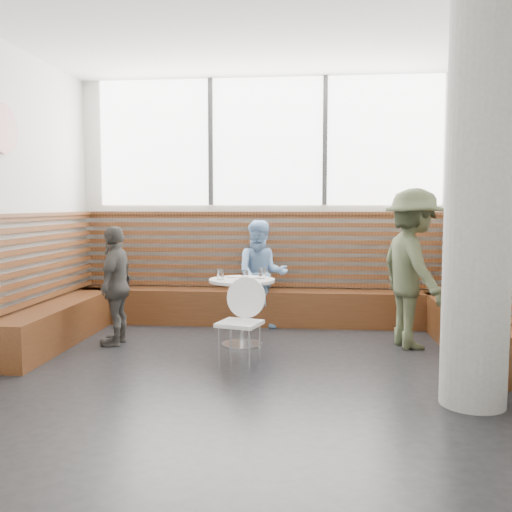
# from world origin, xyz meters

# --- Properties ---
(room) EXTENTS (5.00, 5.00, 3.20)m
(room) POSITION_xyz_m (0.00, 0.00, 1.60)
(room) COLOR silver
(room) RESTS_ON ground
(booth) EXTENTS (5.00, 2.50, 1.44)m
(booth) POSITION_xyz_m (0.00, 1.77, 0.41)
(booth) COLOR #482612
(booth) RESTS_ON ground
(concrete_column) EXTENTS (0.50, 0.50, 3.20)m
(concrete_column) POSITION_xyz_m (1.85, -0.60, 1.60)
(concrete_column) COLOR gray
(concrete_column) RESTS_ON ground
(wall_art) EXTENTS (0.03, 0.50, 0.50)m
(wall_art) POSITION_xyz_m (-2.46, 0.40, 2.30)
(wall_art) COLOR white
(wall_art) RESTS_ON room
(cafe_table) EXTENTS (0.72, 0.72, 0.74)m
(cafe_table) POSITION_xyz_m (-0.16, 1.07, 0.53)
(cafe_table) COLOR silver
(cafe_table) RESTS_ON ground
(cafe_chair) EXTENTS (0.40, 0.39, 0.84)m
(cafe_chair) POSITION_xyz_m (-0.09, 0.35, 0.49)
(cafe_chair) COLOR white
(cafe_chair) RESTS_ON ground
(adult_man) EXTENTS (0.93, 1.25, 1.72)m
(adult_man) POSITION_xyz_m (1.68, 1.20, 0.86)
(adult_man) COLOR #3F472F
(adult_man) RESTS_ON ground
(child_back) EXTENTS (0.72, 0.60, 1.36)m
(child_back) POSITION_xyz_m (-0.03, 1.96, 0.68)
(child_back) COLOR #7DA6D9
(child_back) RESTS_ON ground
(child_left) EXTENTS (0.32, 0.77, 1.32)m
(child_left) POSITION_xyz_m (-1.56, 1.01, 0.66)
(child_left) COLOR #44413E
(child_left) RESTS_ON ground
(plate_near) EXTENTS (0.19, 0.19, 0.01)m
(plate_near) POSITION_xyz_m (-0.26, 1.21, 0.75)
(plate_near) COLOR white
(plate_near) RESTS_ON cafe_table
(plate_far) EXTENTS (0.19, 0.19, 0.01)m
(plate_far) POSITION_xyz_m (-0.06, 1.19, 0.75)
(plate_far) COLOR white
(plate_far) RESTS_ON cafe_table
(glass_left) EXTENTS (0.07, 0.07, 0.12)m
(glass_left) POSITION_xyz_m (-0.39, 1.00, 0.80)
(glass_left) COLOR white
(glass_left) RESTS_ON cafe_table
(glass_mid) EXTENTS (0.07, 0.07, 0.11)m
(glass_mid) POSITION_xyz_m (-0.12, 1.00, 0.79)
(glass_mid) COLOR white
(glass_mid) RESTS_ON cafe_table
(glass_right) EXTENTS (0.07, 0.07, 0.12)m
(glass_right) POSITION_xyz_m (0.05, 1.14, 0.80)
(glass_right) COLOR white
(glass_right) RESTS_ON cafe_table
(menu_card) EXTENTS (0.24, 0.20, 0.00)m
(menu_card) POSITION_xyz_m (-0.07, 0.86, 0.74)
(menu_card) COLOR #A5C64C
(menu_card) RESTS_ON cafe_table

